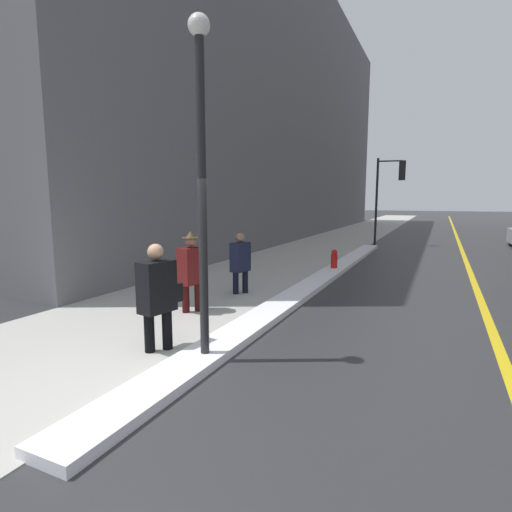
{
  "coord_description": "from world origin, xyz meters",
  "views": [
    {
      "loc": [
        3.1,
        -3.53,
        2.24
      ],
      "look_at": [
        -0.4,
        4.0,
        1.05
      ],
      "focal_mm": 28.0,
      "sensor_mm": 36.0,
      "label": 1
    }
  ],
  "objects_px": {
    "lamp_post": "(201,161)",
    "pedestrian_with_shoulder_bag": "(158,292)",
    "traffic_light_near": "(392,183)",
    "pedestrian_nearside": "(240,260)",
    "fire_hydrant": "(334,261)",
    "pedestrian_in_fedora": "(191,268)"
  },
  "relations": [
    {
      "from": "traffic_light_near",
      "to": "fire_hydrant",
      "type": "height_order",
      "value": "traffic_light_near"
    },
    {
      "from": "traffic_light_near",
      "to": "fire_hydrant",
      "type": "distance_m",
      "value": 8.52
    },
    {
      "from": "lamp_post",
      "to": "fire_hydrant",
      "type": "distance_m",
      "value": 7.93
    },
    {
      "from": "lamp_post",
      "to": "pedestrian_with_shoulder_bag",
      "type": "distance_m",
      "value": 2.02
    },
    {
      "from": "pedestrian_with_shoulder_bag",
      "to": "lamp_post",
      "type": "bearing_deg",
      "value": 97.61
    },
    {
      "from": "lamp_post",
      "to": "pedestrian_with_shoulder_bag",
      "type": "relative_size",
      "value": 2.81
    },
    {
      "from": "lamp_post",
      "to": "fire_hydrant",
      "type": "height_order",
      "value": "lamp_post"
    },
    {
      "from": "fire_hydrant",
      "to": "pedestrian_with_shoulder_bag",
      "type": "bearing_deg",
      "value": -95.77
    },
    {
      "from": "pedestrian_with_shoulder_bag",
      "to": "fire_hydrant",
      "type": "height_order",
      "value": "pedestrian_with_shoulder_bag"
    },
    {
      "from": "lamp_post",
      "to": "traffic_light_near",
      "type": "height_order",
      "value": "lamp_post"
    },
    {
      "from": "pedestrian_nearside",
      "to": "fire_hydrant",
      "type": "bearing_deg",
      "value": 171.92
    },
    {
      "from": "pedestrian_in_fedora",
      "to": "pedestrian_nearside",
      "type": "relative_size",
      "value": 1.12
    },
    {
      "from": "pedestrian_nearside",
      "to": "pedestrian_with_shoulder_bag",
      "type": "bearing_deg",
      "value": 19.28
    },
    {
      "from": "pedestrian_with_shoulder_bag",
      "to": "pedestrian_nearside",
      "type": "bearing_deg",
      "value": -160.72
    },
    {
      "from": "traffic_light_near",
      "to": "lamp_post",
      "type": "bearing_deg",
      "value": -97.54
    },
    {
      "from": "traffic_light_near",
      "to": "pedestrian_nearside",
      "type": "height_order",
      "value": "traffic_light_near"
    },
    {
      "from": "lamp_post",
      "to": "pedestrian_nearside",
      "type": "xyz_separation_m",
      "value": [
        -1.37,
        3.76,
        -1.92
      ]
    },
    {
      "from": "traffic_light_near",
      "to": "pedestrian_with_shoulder_bag",
      "type": "distance_m",
      "value": 15.79
    },
    {
      "from": "pedestrian_nearside",
      "to": "lamp_post",
      "type": "bearing_deg",
      "value": 30.93
    },
    {
      "from": "traffic_light_near",
      "to": "pedestrian_nearside",
      "type": "bearing_deg",
      "value": -104.81
    },
    {
      "from": "lamp_post",
      "to": "traffic_light_near",
      "type": "bearing_deg",
      "value": 87.71
    },
    {
      "from": "pedestrian_nearside",
      "to": "fire_hydrant",
      "type": "xyz_separation_m",
      "value": [
        1.31,
        3.8,
        -0.46
      ]
    }
  ]
}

